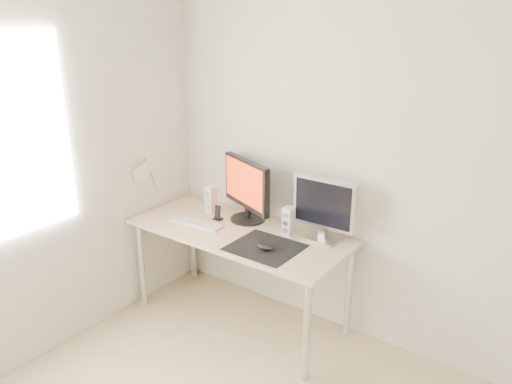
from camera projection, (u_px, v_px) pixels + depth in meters
The scene contains 11 objects.
wall_back at pixel (391, 170), 3.13m from camera, with size 3.50×3.50×0.00m, color silver.
mousepad at pixel (265, 247), 3.27m from camera, with size 0.45×0.40×0.00m, color black.
mouse at pixel (265, 247), 3.23m from camera, with size 0.12×0.07×0.04m, color black.
desk at pixel (239, 240), 3.57m from camera, with size 1.60×0.70×0.73m.
main_monitor at pixel (247, 188), 3.62m from camera, with size 0.53×0.34×0.47m.
second_monitor at pixel (324, 207), 3.30m from camera, with size 0.45×0.16×0.43m.
speaker_left at pixel (211, 199), 3.83m from camera, with size 0.07×0.08×0.20m.
speaker_right at pixel (288, 221), 3.43m from camera, with size 0.07×0.08×0.20m.
keyboard at pixel (196, 223), 3.64m from camera, with size 0.43×0.16×0.02m.
phone_dock at pixel (218, 215), 3.71m from camera, with size 0.06×0.05×0.11m.
pennant at pixel (145, 173), 3.76m from camera, with size 0.01×0.23×0.29m.
Camera 1 is at (1.07, -1.18, 2.17)m, focal length 35.00 mm.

